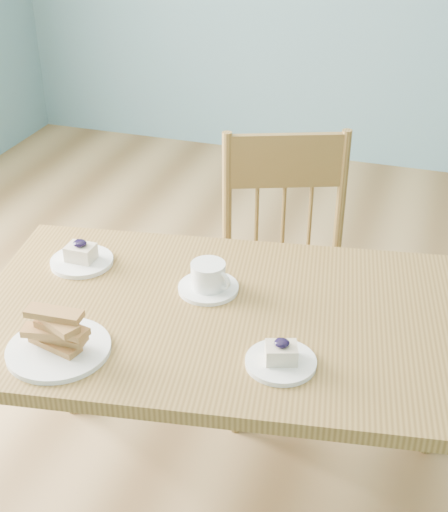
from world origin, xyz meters
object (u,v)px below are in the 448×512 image
object	(u,v)px
dining_chair	(287,276)
biscotti_plate	(57,339)
cheesecake_plate_near	(281,358)
cheesecake_plate_far	(81,258)
coffee_cup	(209,279)
dining_table	(231,334)

from	to	relation	value
dining_chair	biscotti_plate	distance (m)	0.94
biscotti_plate	cheesecake_plate_near	bearing A→B (deg)	12.76
cheesecake_plate_near	biscotti_plate	xyz separation A→B (m)	(-0.50, -0.11, 0.02)
cheesecake_plate_far	coffee_cup	xyz separation A→B (m)	(0.38, -0.02, 0.02)
cheesecake_plate_far	biscotti_plate	world-z (taller)	biscotti_plate
dining_table	dining_chair	distance (m)	0.58
dining_chair	biscotti_plate	bearing A→B (deg)	-133.57
dining_table	cheesecake_plate_near	distance (m)	0.25
dining_chair	biscotti_plate	size ratio (longest dim) A/B	3.84
dining_table	biscotti_plate	xyz separation A→B (m)	(-0.33, -0.27, 0.11)
dining_chair	coffee_cup	distance (m)	0.56
cheesecake_plate_near	cheesecake_plate_far	bearing A→B (deg)	157.89
dining_table	biscotti_plate	size ratio (longest dim) A/B	5.83
dining_table	biscotti_plate	distance (m)	0.44
dining_chair	cheesecake_plate_near	bearing A→B (deg)	-99.16
coffee_cup	dining_chair	bearing A→B (deg)	97.64
dining_table	biscotti_plate	world-z (taller)	biscotti_plate
cheesecake_plate_near	dining_table	bearing A→B (deg)	136.12
cheesecake_plate_near	biscotti_plate	world-z (taller)	biscotti_plate
cheesecake_plate_far	biscotti_plate	bearing A→B (deg)	-69.93
dining_chair	dining_table	bearing A→B (deg)	-112.68
dining_table	biscotti_plate	bearing A→B (deg)	-149.48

